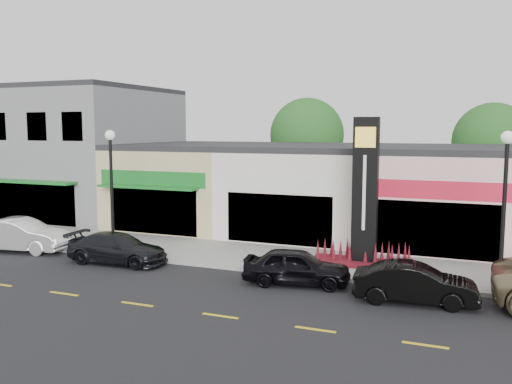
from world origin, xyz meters
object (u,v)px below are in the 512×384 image
(lamp_east_near, at_px, (505,195))
(car_black_conv, at_px, (415,284))
(car_dark_sedan, at_px, (117,248))
(pylon_sign, at_px, (365,214))
(car_white_van, at_px, (20,235))
(car_black_sedan, at_px, (297,267))
(lamp_west_near, at_px, (111,178))

(lamp_east_near, relative_size, car_black_conv, 1.38)
(lamp_east_near, distance_m, car_dark_sedan, 15.20)
(pylon_sign, relative_size, car_black_conv, 1.52)
(pylon_sign, height_order, car_dark_sedan, pylon_sign)
(car_white_van, bearing_deg, car_black_conv, -102.73)
(car_dark_sedan, height_order, car_black_conv, car_black_conv)
(car_dark_sedan, xyz_separation_m, car_black_sedan, (8.02, -0.19, 0.03))
(lamp_west_near, distance_m, lamp_east_near, 16.00)
(lamp_east_near, height_order, car_black_conv, lamp_east_near)
(lamp_west_near, height_order, car_dark_sedan, lamp_west_near)
(pylon_sign, bearing_deg, car_black_sedan, -121.02)
(pylon_sign, relative_size, car_black_sedan, 1.53)
(car_white_van, bearing_deg, car_black_sedan, -101.25)
(lamp_west_near, distance_m, car_black_conv, 13.81)
(lamp_west_near, bearing_deg, car_black_sedan, -8.73)
(lamp_east_near, xyz_separation_m, car_black_conv, (-2.63, -1.98, -2.82))
(lamp_west_near, xyz_separation_m, pylon_sign, (11.00, 1.70, -1.20))
(car_dark_sedan, relative_size, car_black_sedan, 1.12)
(car_dark_sedan, distance_m, car_black_conv, 12.28)
(pylon_sign, height_order, car_black_conv, pylon_sign)
(car_white_van, bearing_deg, pylon_sign, -89.68)
(lamp_west_near, bearing_deg, lamp_east_near, 0.00)
(car_black_conv, bearing_deg, pylon_sign, 27.43)
(car_black_conv, bearing_deg, car_dark_sedan, 81.04)
(lamp_east_near, height_order, car_black_sedan, lamp_east_near)
(car_black_sedan, distance_m, car_black_conv, 4.28)
(car_white_van, relative_size, car_dark_sedan, 1.05)
(lamp_east_near, height_order, pylon_sign, pylon_sign)
(lamp_east_near, relative_size, car_dark_sedan, 1.24)
(lamp_east_near, bearing_deg, car_white_van, -177.14)
(lamp_west_near, distance_m, car_dark_sedan, 3.28)
(car_white_van, height_order, car_black_sedan, car_white_van)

